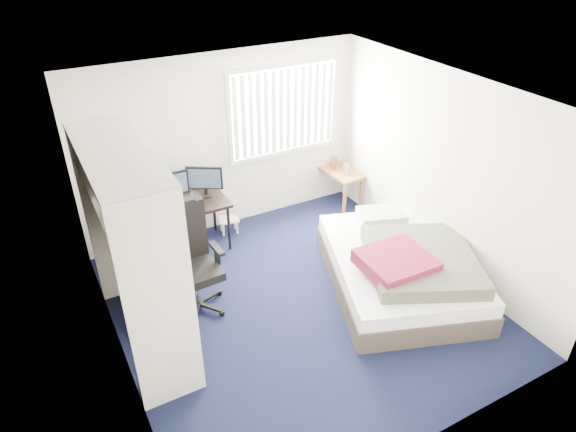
# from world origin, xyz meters

# --- Properties ---
(ground) EXTENTS (4.20, 4.20, 0.00)m
(ground) POSITION_xyz_m (0.00, 0.00, 0.00)
(ground) COLOR black
(ground) RESTS_ON ground
(room_shell) EXTENTS (4.20, 4.20, 4.20)m
(room_shell) POSITION_xyz_m (0.00, 0.00, 1.51)
(room_shell) COLOR silver
(room_shell) RESTS_ON ground
(window_assembly) EXTENTS (1.72, 0.09, 1.32)m
(window_assembly) POSITION_xyz_m (0.90, 2.04, 1.60)
(window_assembly) COLOR white
(window_assembly) RESTS_ON ground
(closet) EXTENTS (0.64, 1.84, 2.22)m
(closet) POSITION_xyz_m (-1.67, 0.27, 1.35)
(closet) COLOR beige
(closet) RESTS_ON ground
(desk) EXTENTS (1.46, 0.68, 1.17)m
(desk) POSITION_xyz_m (-0.91, 1.76, 0.74)
(desk) COLOR black
(desk) RESTS_ON ground
(office_chair) EXTENTS (0.66, 0.66, 1.33)m
(office_chair) POSITION_xyz_m (-1.06, 0.60, 0.51)
(office_chair) COLOR black
(office_chair) RESTS_ON ground
(footstool) EXTENTS (0.31, 0.27, 0.22)m
(footstool) POSITION_xyz_m (-0.10, 1.85, 0.17)
(footstool) COLOR white
(footstool) RESTS_ON ground
(nightstand) EXTENTS (0.48, 0.85, 0.74)m
(nightstand) POSITION_xyz_m (1.75, 1.85, 0.50)
(nightstand) COLOR brown
(nightstand) RESTS_ON ground
(bed) EXTENTS (2.22, 2.54, 0.70)m
(bed) POSITION_xyz_m (1.25, -0.30, 0.29)
(bed) COLOR #3C332B
(bed) RESTS_ON ground
(pine_box) EXTENTS (0.45, 0.35, 0.31)m
(pine_box) POSITION_xyz_m (-1.65, -0.43, 0.16)
(pine_box) COLOR tan
(pine_box) RESTS_ON ground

